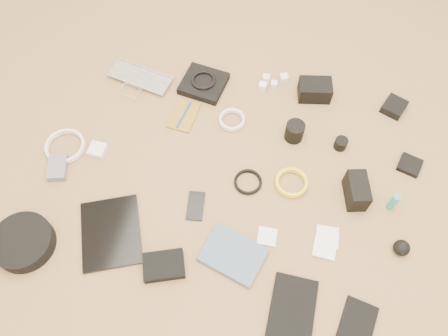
% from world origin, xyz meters
% --- Properties ---
extents(laptop, '(0.32, 0.25, 0.02)m').
position_xyz_m(laptop, '(-0.49, 0.35, 0.01)').
color(laptop, silver).
rests_on(laptop, ground).
extents(headphone_pouch, '(0.20, 0.20, 0.03)m').
position_xyz_m(headphone_pouch, '(-0.20, 0.42, 0.02)').
color(headphone_pouch, black).
rests_on(headphone_pouch, ground).
extents(headphones, '(0.11, 0.11, 0.01)m').
position_xyz_m(headphones, '(-0.20, 0.42, 0.04)').
color(headphones, black).
rests_on(headphones, headphone_pouch).
extents(charger_a, '(0.03, 0.03, 0.03)m').
position_xyz_m(charger_a, '(0.06, 0.52, 0.01)').
color(charger_a, silver).
rests_on(charger_a, ground).
extents(charger_b, '(0.04, 0.04, 0.03)m').
position_xyz_m(charger_b, '(0.14, 0.54, 0.02)').
color(charger_b, silver).
rests_on(charger_b, ground).
extents(charger_c, '(0.03, 0.03, 0.03)m').
position_xyz_m(charger_c, '(0.10, 0.50, 0.01)').
color(charger_c, silver).
rests_on(charger_c, ground).
extents(charger_d, '(0.03, 0.03, 0.03)m').
position_xyz_m(charger_d, '(0.06, 0.47, 0.02)').
color(charger_d, silver).
rests_on(charger_d, ground).
extents(dslr_camera, '(0.15, 0.12, 0.08)m').
position_xyz_m(dslr_camera, '(0.28, 0.48, 0.04)').
color(dslr_camera, black).
rests_on(dslr_camera, ground).
extents(lens_pouch, '(0.12, 0.12, 0.03)m').
position_xyz_m(lens_pouch, '(0.62, 0.49, 0.02)').
color(lens_pouch, black).
rests_on(lens_pouch, ground).
extents(notebook_olive, '(0.11, 0.16, 0.01)m').
position_xyz_m(notebook_olive, '(-0.24, 0.24, 0.00)').
color(notebook_olive, olive).
rests_on(notebook_olive, ground).
extents(pen_blue, '(0.03, 0.14, 0.01)m').
position_xyz_m(pen_blue, '(-0.24, 0.24, 0.01)').
color(pen_blue, '#143FA2').
rests_on(pen_blue, notebook_olive).
extents(cable_white_a, '(0.11, 0.11, 0.01)m').
position_xyz_m(cable_white_a, '(-0.03, 0.26, 0.01)').
color(cable_white_a, silver).
rests_on(cable_white_a, ground).
extents(lens_a, '(0.09, 0.09, 0.08)m').
position_xyz_m(lens_a, '(0.23, 0.25, 0.04)').
color(lens_a, black).
rests_on(lens_a, ground).
extents(lens_b, '(0.07, 0.07, 0.05)m').
position_xyz_m(lens_b, '(0.42, 0.25, 0.02)').
color(lens_b, black).
rests_on(lens_b, ground).
extents(card_reader, '(0.10, 0.10, 0.02)m').
position_xyz_m(card_reader, '(0.70, 0.22, 0.01)').
color(card_reader, black).
rests_on(card_reader, ground).
extents(power_brick, '(0.07, 0.07, 0.03)m').
position_xyz_m(power_brick, '(-0.52, -0.01, 0.01)').
color(power_brick, silver).
rests_on(power_brick, ground).
extents(cable_white_b, '(0.20, 0.20, 0.01)m').
position_xyz_m(cable_white_b, '(-0.66, -0.02, 0.01)').
color(cable_white_b, silver).
rests_on(cable_white_b, ground).
extents(cable_black, '(0.12, 0.12, 0.01)m').
position_xyz_m(cable_black, '(0.09, -0.01, 0.00)').
color(cable_black, black).
rests_on(cable_black, ground).
extents(cable_yellow, '(0.14, 0.14, 0.01)m').
position_xyz_m(cable_yellow, '(0.26, 0.03, 0.01)').
color(cable_yellow, yellow).
rests_on(cable_yellow, ground).
extents(flash, '(0.10, 0.14, 0.10)m').
position_xyz_m(flash, '(0.50, 0.03, 0.05)').
color(flash, black).
rests_on(flash, ground).
extents(lens_cleaner, '(0.03, 0.03, 0.09)m').
position_xyz_m(lens_cleaner, '(0.63, 0.02, 0.05)').
color(lens_cleaner, teal).
rests_on(lens_cleaner, ground).
extents(battery_charger, '(0.10, 0.12, 0.03)m').
position_xyz_m(battery_charger, '(-0.64, -0.12, 0.02)').
color(battery_charger, '#5D5E62').
rests_on(battery_charger, ground).
extents(tablet, '(0.30, 0.33, 0.01)m').
position_xyz_m(tablet, '(-0.35, -0.33, 0.01)').
color(tablet, black).
rests_on(tablet, ground).
extents(phone, '(0.08, 0.13, 0.01)m').
position_xyz_m(phone, '(-0.08, -0.15, 0.00)').
color(phone, black).
rests_on(phone, ground).
extents(filter_case_left, '(0.07, 0.07, 0.01)m').
position_xyz_m(filter_case_left, '(0.21, -0.21, 0.00)').
color(filter_case_left, silver).
rests_on(filter_case_left, ground).
extents(filter_case_mid, '(0.09, 0.09, 0.01)m').
position_xyz_m(filter_case_mid, '(0.42, -0.16, 0.01)').
color(filter_case_mid, silver).
rests_on(filter_case_mid, ground).
extents(filter_case_right, '(0.08, 0.08, 0.01)m').
position_xyz_m(filter_case_right, '(0.42, -0.20, 0.01)').
color(filter_case_right, silver).
rests_on(filter_case_right, ground).
extents(air_blower, '(0.07, 0.07, 0.06)m').
position_xyz_m(air_blower, '(0.68, -0.14, 0.03)').
color(air_blower, black).
rests_on(air_blower, ground).
extents(headphone_case, '(0.23, 0.23, 0.06)m').
position_xyz_m(headphone_case, '(-0.63, -0.44, 0.03)').
color(headphone_case, black).
rests_on(headphone_case, ground).
extents(drive_case, '(0.17, 0.15, 0.04)m').
position_xyz_m(drive_case, '(-0.12, -0.40, 0.02)').
color(drive_case, black).
rests_on(drive_case, ground).
extents(paperback, '(0.24, 0.21, 0.02)m').
position_xyz_m(paperback, '(0.08, -0.38, 0.01)').
color(paperback, '#41546F').
rests_on(paperback, ground).
extents(notebook_black_a, '(0.15, 0.24, 0.02)m').
position_xyz_m(notebook_black_a, '(0.34, -0.45, 0.01)').
color(notebook_black_a, black).
rests_on(notebook_black_a, ground).
extents(notebook_black_b, '(0.13, 0.18, 0.01)m').
position_xyz_m(notebook_black_b, '(0.55, -0.44, 0.01)').
color(notebook_black_b, black).
rests_on(notebook_black_b, ground).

